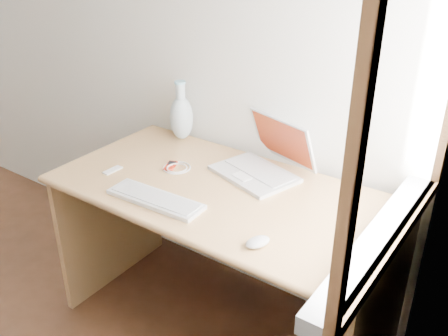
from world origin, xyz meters
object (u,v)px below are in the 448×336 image
Objects in this scene: external_keyboard at (155,199)px; vase at (181,116)px; desk at (234,224)px; laptop at (260,161)px.

external_keyboard is 1.39× the size of vase.
laptop is (0.04, 0.13, 0.26)m from desk.
external_keyboard is (-0.20, -0.44, -0.04)m from laptop.
desk is 4.80× the size of vase.
vase reaches higher than external_keyboard.
desk is 0.60m from vase.
external_keyboard reaches higher than desk.
laptop is 1.36× the size of vase.
external_keyboard is at bearing -116.80° from desk.
desk is at bearing -25.54° from vase.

